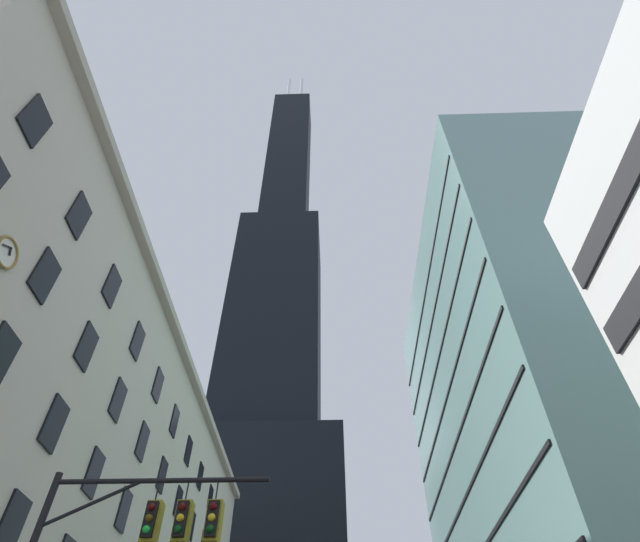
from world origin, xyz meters
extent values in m
cube|color=beige|center=(-17.04, 22.23, 13.26)|extent=(12.08, 56.47, 26.53)
cube|color=#B2A893|center=(-10.75, 22.23, 25.83)|extent=(0.70, 56.47, 0.60)
cube|color=black|center=(-10.95, 8.00, 8.20)|extent=(0.14, 1.40, 2.20)
cube|color=black|center=(-10.95, 8.00, 12.40)|extent=(0.14, 1.40, 2.20)
cube|color=black|center=(-10.95, 13.00, 12.40)|extent=(0.14, 1.40, 2.20)
cube|color=black|center=(-10.95, 18.00, 12.40)|extent=(0.14, 1.40, 2.20)
cube|color=black|center=(-10.95, 23.00, 12.40)|extent=(0.14, 1.40, 2.20)
cube|color=black|center=(-10.95, 3.00, 16.60)|extent=(0.14, 1.40, 2.20)
cube|color=black|center=(-10.95, 8.00, 16.60)|extent=(0.14, 1.40, 2.20)
cube|color=black|center=(-10.95, 13.00, 16.60)|extent=(0.14, 1.40, 2.20)
cube|color=black|center=(-10.95, 18.00, 16.60)|extent=(0.14, 1.40, 2.20)
cube|color=black|center=(-10.95, 23.00, 16.60)|extent=(0.14, 1.40, 2.20)
cube|color=black|center=(-10.95, 28.00, 16.60)|extent=(0.14, 1.40, 2.20)
cube|color=black|center=(-10.95, 33.00, 16.60)|extent=(0.14, 1.40, 2.20)
cube|color=black|center=(-10.95, -2.00, 20.80)|extent=(0.14, 1.40, 2.20)
cube|color=black|center=(-10.95, 3.00, 20.80)|extent=(0.14, 1.40, 2.20)
cube|color=black|center=(-10.95, 8.00, 20.80)|extent=(0.14, 1.40, 2.20)
cube|color=black|center=(-10.95, 13.00, 20.80)|extent=(0.14, 1.40, 2.20)
cube|color=black|center=(-10.95, 18.00, 20.80)|extent=(0.14, 1.40, 2.20)
cube|color=black|center=(-10.95, 23.00, 20.80)|extent=(0.14, 1.40, 2.20)
cube|color=black|center=(-10.95, 28.00, 20.80)|extent=(0.14, 1.40, 2.20)
cube|color=black|center=(-10.95, 33.00, 20.80)|extent=(0.14, 1.40, 2.20)
cube|color=black|center=(-10.95, 38.00, 20.80)|extent=(0.14, 1.40, 2.20)
torus|color=olive|center=(-10.88, 0.59, 15.39)|extent=(0.12, 1.32, 1.32)
cylinder|color=silver|center=(-10.92, 0.59, 15.39)|extent=(0.05, 1.14, 1.14)
cube|color=black|center=(-10.85, 0.66, 15.53)|extent=(0.03, 0.22, 0.34)
cube|color=black|center=(-10.85, 0.39, 15.53)|extent=(0.03, 0.45, 0.33)
cube|color=black|center=(-11.07, 73.54, 70.86)|extent=(19.53, 19.53, 59.67)
cube|color=black|center=(-11.07, 73.54, 137.99)|extent=(12.55, 12.55, 74.59)
cylinder|color=silver|center=(-13.58, 73.54, 188.66)|extent=(1.20, 1.20, 26.76)
cylinder|color=silver|center=(-8.56, 73.54, 188.66)|extent=(1.20, 1.20, 26.76)
cube|color=black|center=(10.95, -2.67, 15.00)|extent=(0.16, 9.86, 1.10)
cube|color=gray|center=(20.43, 25.93, 20.98)|extent=(18.86, 33.85, 41.96)
cube|color=black|center=(10.96, 25.93, 16.00)|extent=(0.12, 32.85, 0.24)
cube|color=black|center=(10.96, 25.93, 20.00)|extent=(0.12, 32.85, 0.24)
cube|color=black|center=(10.96, 25.93, 24.00)|extent=(0.12, 32.85, 0.24)
cube|color=black|center=(10.96, 25.93, 28.00)|extent=(0.12, 32.85, 0.24)
cube|color=black|center=(10.96, 25.93, 32.00)|extent=(0.12, 32.85, 0.24)
cube|color=black|center=(10.96, 25.93, 36.00)|extent=(0.12, 32.85, 0.24)
cylinder|color=black|center=(-3.51, 2.18, 7.34)|extent=(6.04, 0.14, 0.14)
cylinder|color=black|center=(-5.32, 2.18, 6.74)|extent=(2.49, 0.10, 1.27)
cylinder|color=black|center=(-3.59, 2.18, 7.04)|extent=(0.04, 0.04, 0.60)
cube|color=black|center=(-3.59, 2.18, 6.29)|extent=(0.30, 0.30, 0.90)
cube|color=olive|center=(-3.59, 2.35, 6.29)|extent=(0.40, 0.40, 1.04)
sphere|color=#450808|center=(-3.59, 2.02, 6.57)|extent=(0.20, 0.20, 0.20)
sphere|color=#4B3A08|center=(-3.59, 2.02, 6.29)|extent=(0.20, 0.20, 0.20)
sphere|color=green|center=(-3.59, 2.02, 6.01)|extent=(0.20, 0.20, 0.20)
cylinder|color=black|center=(-2.76, 2.18, 7.04)|extent=(0.04, 0.04, 0.60)
cube|color=black|center=(-2.76, 2.18, 6.29)|extent=(0.30, 0.30, 0.90)
cube|color=olive|center=(-2.76, 2.35, 6.29)|extent=(0.40, 0.40, 1.04)
sphere|color=#450808|center=(-2.76, 2.02, 6.57)|extent=(0.20, 0.20, 0.20)
sphere|color=yellow|center=(-2.76, 2.02, 6.29)|extent=(0.20, 0.20, 0.20)
sphere|color=#083D10|center=(-2.76, 2.02, 6.01)|extent=(0.20, 0.20, 0.20)
cylinder|color=black|center=(-1.93, 2.18, 7.04)|extent=(0.04, 0.04, 0.60)
cube|color=black|center=(-1.93, 2.18, 6.29)|extent=(0.30, 0.30, 0.90)
cube|color=olive|center=(-1.93, 2.35, 6.29)|extent=(0.40, 0.40, 1.04)
sphere|color=#450808|center=(-1.93, 2.02, 6.57)|extent=(0.20, 0.20, 0.20)
sphere|color=yellow|center=(-1.93, 2.02, 6.29)|extent=(0.20, 0.20, 0.20)
sphere|color=#083D10|center=(-1.93, 2.02, 6.01)|extent=(0.20, 0.20, 0.20)
camera|label=1|loc=(1.32, -11.61, 1.49)|focal=27.82mm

